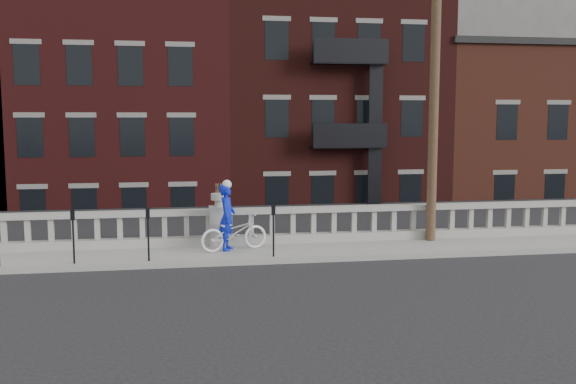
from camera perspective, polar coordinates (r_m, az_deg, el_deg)
name	(u,v)px	position (r m, az deg, el deg)	size (l,w,h in m)	color
ground	(230,285)	(14.64, -5.22, -8.27)	(120.00, 120.00, 0.00)	black
sidewalk	(221,254)	(17.54, -5.94, -5.52)	(32.00, 2.20, 0.15)	gray
balustrade	(219,228)	(18.36, -6.15, -3.17)	(28.00, 0.34, 1.03)	gray
planter_pedestal	(219,221)	(18.33, -6.15, -2.59)	(0.55, 0.55, 1.76)	gray
lower_level	(209,137)	(37.21, -7.00, 4.89)	(80.00, 44.00, 20.80)	#605E59
utility_pole	(435,66)	(19.17, 12.93, 10.90)	(1.60, 0.28, 10.00)	#422D1E
parking_meter_b	(73,230)	(16.72, -18.56, -3.22)	(0.10, 0.09, 1.36)	black
parking_meter_c	(148,228)	(16.52, -12.33, -3.14)	(0.10, 0.09, 1.36)	black
parking_meter_d	(273,225)	(16.66, -1.30, -2.91)	(0.10, 0.09, 1.36)	black
bicycle	(234,232)	(17.58, -4.83, -3.57)	(0.66, 1.90, 1.00)	silver
cyclist	(227,217)	(17.55, -5.43, -2.23)	(0.66, 0.44, 1.82)	#0C1DBD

